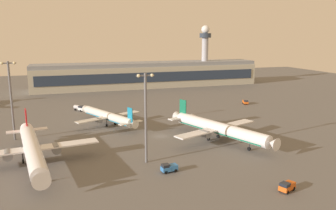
# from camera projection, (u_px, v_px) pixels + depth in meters

# --- Properties ---
(ground_plane) EXTENTS (416.00, 416.00, 0.00)m
(ground_plane) POSITION_uv_depth(u_px,v_px,m) (160.00, 136.00, 116.07)
(ground_plane) COLOR #605E5B
(terminal_building) EXTENTS (149.10, 22.40, 16.40)m
(terminal_building) POSITION_uv_depth(u_px,v_px,m) (149.00, 75.00, 226.44)
(terminal_building) COLOR #B2AD99
(terminal_building) RESTS_ON ground
(control_tower) EXTENTS (8.00, 8.00, 40.71)m
(control_tower) POSITION_uv_depth(u_px,v_px,m) (205.00, 51.00, 233.84)
(control_tower) COLOR #A8A8B2
(control_tower) RESTS_ON ground
(airplane_near_gate) EXTENTS (35.33, 45.23, 11.61)m
(airplane_near_gate) POSITION_uv_depth(u_px,v_px,m) (32.00, 149.00, 89.68)
(airplane_near_gate) COLOR white
(airplane_near_gate) RESTS_ON ground
(airplane_terminal_side) EXTENTS (32.85, 41.67, 11.13)m
(airplane_terminal_side) POSITION_uv_depth(u_px,v_px,m) (218.00, 128.00, 110.29)
(airplane_terminal_side) COLOR white
(airplane_terminal_side) RESTS_ON ground
(airplane_mid_apron) EXTENTS (26.25, 33.21, 9.05)m
(airplane_mid_apron) POSITION_uv_depth(u_px,v_px,m) (108.00, 116.00, 130.04)
(airplane_mid_apron) COLOR silver
(airplane_mid_apron) RESTS_ON ground
(fuel_truck) EXTENTS (5.45, 6.30, 2.35)m
(fuel_truck) POSITION_uv_depth(u_px,v_px,m) (80.00, 108.00, 155.10)
(fuel_truck) COLOR white
(fuel_truck) RESTS_ON ground
(baggage_tractor) EXTENTS (4.58, 3.47, 2.25)m
(baggage_tractor) POSITION_uv_depth(u_px,v_px,m) (287.00, 186.00, 74.87)
(baggage_tractor) COLOR #D85919
(baggage_tractor) RESTS_ON ground
(maintenance_van) EXTENTS (4.34, 2.43, 2.25)m
(maintenance_van) POSITION_uv_depth(u_px,v_px,m) (169.00, 168.00, 85.41)
(maintenance_van) COLOR #3372BF
(maintenance_van) RESTS_ON ground
(cargo_loader) EXTENTS (2.90, 4.49, 2.25)m
(cargo_loader) POSITION_uv_depth(u_px,v_px,m) (245.00, 102.00, 169.58)
(cargo_loader) COLOR #D85919
(cargo_loader) RESTS_ON ground
(apron_light_east) EXTENTS (4.80, 0.90, 25.92)m
(apron_light_east) POSITION_uv_depth(u_px,v_px,m) (11.00, 96.00, 109.40)
(apron_light_east) COLOR slate
(apron_light_east) RESTS_ON ground
(apron_light_west) EXTENTS (4.80, 0.90, 24.38)m
(apron_light_west) POSITION_uv_depth(u_px,v_px,m) (146.00, 112.00, 89.48)
(apron_light_west) COLOR slate
(apron_light_west) RESTS_ON ground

